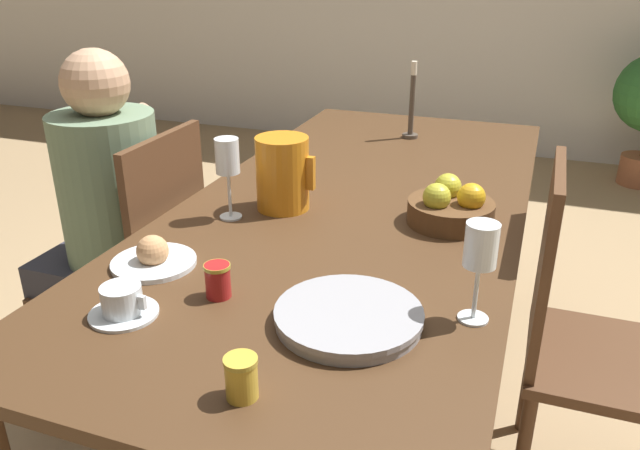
# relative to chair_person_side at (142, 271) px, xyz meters

# --- Properties ---
(ground_plane) EXTENTS (20.00, 20.00, 0.00)m
(ground_plane) POSITION_rel_chair_person_side_xyz_m (0.65, 0.17, -0.49)
(ground_plane) COLOR tan
(dining_table) EXTENTS (0.93, 2.10, 0.75)m
(dining_table) POSITION_rel_chair_person_side_xyz_m (0.65, 0.17, 0.17)
(dining_table) COLOR #472D19
(dining_table) RESTS_ON ground_plane
(chair_person_side) EXTENTS (0.42, 0.42, 0.94)m
(chair_person_side) POSITION_rel_chair_person_side_xyz_m (0.00, 0.00, 0.00)
(chair_person_side) COLOR #51331E
(chair_person_side) RESTS_ON ground_plane
(chair_opposite) EXTENTS (0.42, 0.42, 0.94)m
(chair_opposite) POSITION_rel_chair_person_side_xyz_m (1.30, 0.08, 0.00)
(chair_opposite) COLOR #51331E
(chair_opposite) RESTS_ON ground_plane
(person_seated) EXTENTS (0.39, 0.41, 1.17)m
(person_seated) POSITION_rel_chair_person_side_xyz_m (-0.09, -0.02, 0.20)
(person_seated) COLOR #33333D
(person_seated) RESTS_ON ground_plane
(red_pitcher) EXTENTS (0.17, 0.15, 0.20)m
(red_pitcher) POSITION_rel_chair_person_side_xyz_m (0.47, 0.04, 0.36)
(red_pitcher) COLOR orange
(red_pitcher) RESTS_ON dining_table
(wine_glass_water) EXTENTS (0.06, 0.06, 0.22)m
(wine_glass_water) POSITION_rel_chair_person_side_xyz_m (0.37, -0.07, 0.42)
(wine_glass_water) COLOR white
(wine_glass_water) RESTS_ON dining_table
(wine_glass_juice) EXTENTS (0.06, 0.06, 0.20)m
(wine_glass_juice) POSITION_rel_chair_person_side_xyz_m (1.05, -0.36, 0.41)
(wine_glass_juice) COLOR white
(wine_glass_juice) RESTS_ON dining_table
(teacup_near_person) EXTENTS (0.14, 0.14, 0.06)m
(teacup_near_person) POSITION_rel_chair_person_side_xyz_m (0.40, -0.58, 0.29)
(teacup_near_person) COLOR silver
(teacup_near_person) RESTS_ON dining_table
(serving_tray) EXTENTS (0.29, 0.29, 0.03)m
(serving_tray) POSITION_rel_chair_person_side_xyz_m (0.82, -0.46, 0.28)
(serving_tray) COLOR #9E9EA3
(serving_tray) RESTS_ON dining_table
(bread_plate) EXTENTS (0.19, 0.19, 0.07)m
(bread_plate) POSITION_rel_chair_person_side_xyz_m (0.33, -0.38, 0.28)
(bread_plate) COLOR silver
(bread_plate) RESTS_ON dining_table
(jam_jar_amber) EXTENTS (0.06, 0.06, 0.07)m
(jam_jar_amber) POSITION_rel_chair_person_side_xyz_m (0.73, -0.72, 0.30)
(jam_jar_amber) COLOR gold
(jam_jar_amber) RESTS_ON dining_table
(jam_jar_red) EXTENTS (0.06, 0.06, 0.07)m
(jam_jar_red) POSITION_rel_chair_person_side_xyz_m (0.54, -0.45, 0.30)
(jam_jar_red) COLOR #A81E1E
(jam_jar_red) RESTS_ON dining_table
(fruit_bowl) EXTENTS (0.23, 0.23, 0.12)m
(fruit_bowl) POSITION_rel_chair_person_side_xyz_m (0.93, 0.09, 0.31)
(fruit_bowl) COLOR brown
(fruit_bowl) RESTS_ON dining_table
(candlestick_tall) EXTENTS (0.06, 0.06, 0.29)m
(candlestick_tall) POSITION_rel_chair_person_side_xyz_m (0.64, 0.87, 0.37)
(candlestick_tall) COLOR #4C4238
(candlestick_tall) RESTS_ON dining_table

